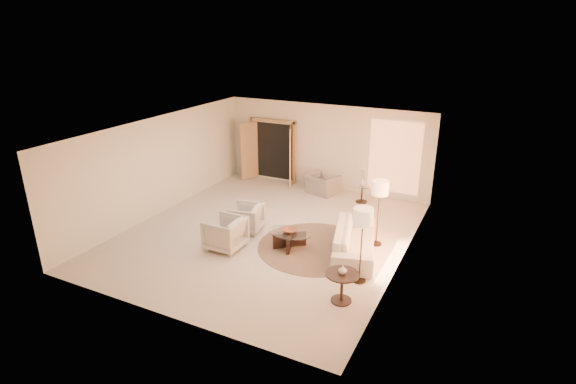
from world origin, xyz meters
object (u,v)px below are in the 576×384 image
at_px(coffee_table, 289,238).
at_px(end_vase, 343,270).
at_px(armchair_right, 225,232).
at_px(side_table, 362,192).
at_px(sofa, 355,240).
at_px(accent_chair, 322,181).
at_px(armchair_left, 246,217).
at_px(side_vase, 363,182).
at_px(floor_lamp_far, 363,220).
at_px(bowl, 289,230).
at_px(end_table, 342,282).
at_px(floor_lamp_near, 380,191).

height_order(coffee_table, end_vase, end_vase).
bearing_deg(armchair_right, side_table, 155.03).
relative_size(sofa, coffee_table, 1.72).
distance_m(armchair_right, accent_chair, 4.63).
bearing_deg(armchair_left, accent_chair, 156.47).
bearing_deg(end_vase, armchair_right, 165.16).
bearing_deg(side_vase, floor_lamp_far, -73.06).
height_order(accent_chair, bowl, accent_chair).
distance_m(floor_lamp_far, bowl, 2.38).
bearing_deg(armchair_right, end_vase, 75.38).
bearing_deg(sofa, accent_chair, 17.98).
distance_m(floor_lamp_far, end_vase, 1.14).
distance_m(coffee_table, bowl, 0.20).
bearing_deg(coffee_table, floor_lamp_far, -20.08).
bearing_deg(floor_lamp_far, side_table, 106.94).
bearing_deg(end_table, bowl, 140.26).
xyz_separation_m(accent_chair, floor_lamp_near, (2.61, -2.75, 1.02)).
relative_size(coffee_table, floor_lamp_near, 0.81).
distance_m(armchair_right, side_table, 4.89).
bearing_deg(bowl, end_table, -39.74).
bearing_deg(accent_chair, side_vase, -170.68).
xyz_separation_m(sofa, end_table, (0.41, -2.03, 0.09)).
bearing_deg(coffee_table, sofa, 15.14).
xyz_separation_m(side_table, end_vase, (1.26, -5.31, 0.39)).
bearing_deg(side_vase, side_table, 0.00).
xyz_separation_m(coffee_table, side_vase, (0.68, 3.70, 0.40)).
relative_size(armchair_left, armchair_right, 0.92).
xyz_separation_m(sofa, side_table, (-0.85, 3.28, -0.02)).
height_order(accent_chair, coffee_table, accent_chair).
height_order(end_table, floor_lamp_far, floor_lamp_far).
bearing_deg(bowl, coffee_table, 180.00).
height_order(armchair_right, side_table, armchair_right).
xyz_separation_m(armchair_right, side_vase, (2.08, 4.43, 0.22)).
height_order(armchair_left, floor_lamp_near, floor_lamp_near).
relative_size(sofa, armchair_left, 2.91).
bearing_deg(floor_lamp_near, side_table, 114.86).
relative_size(side_table, floor_lamp_far, 0.32).
bearing_deg(side_vase, bowl, -100.50).
bearing_deg(armchair_right, end_table, 75.38).
xyz_separation_m(armchair_right, floor_lamp_near, (3.28, 1.84, 1.00)).
distance_m(sofa, side_vase, 3.40).
bearing_deg(side_vase, end_table, -76.67).
xyz_separation_m(side_table, bowl, (-0.68, -3.70, 0.13)).
xyz_separation_m(side_table, side_vase, (0.00, 0.00, 0.33)).
bearing_deg(end_vase, end_table, 0.00).
distance_m(armchair_right, coffee_table, 1.59).
height_order(sofa, side_vase, side_vase).
xyz_separation_m(floor_lamp_near, side_vase, (-1.20, 2.59, -0.78)).
relative_size(side_table, side_vase, 2.24).
distance_m(sofa, end_table, 2.07).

